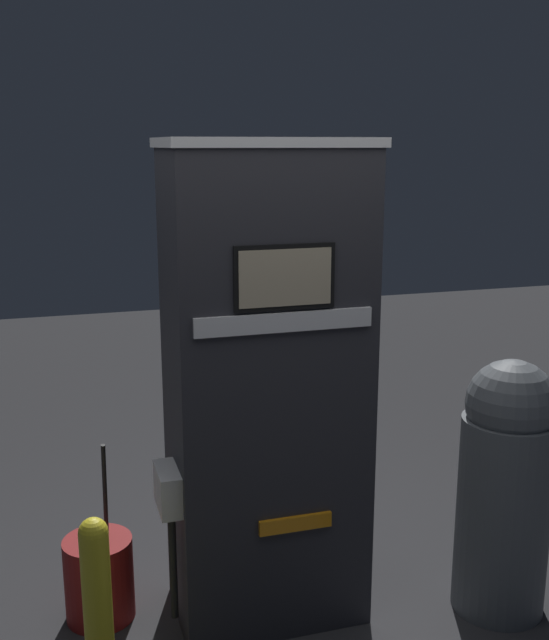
# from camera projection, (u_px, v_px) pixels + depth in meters

# --- Properties ---
(ground_plane) EXTENTS (14.00, 14.00, 0.00)m
(ground_plane) POSITION_uv_depth(u_px,v_px,m) (283.00, 640.00, 3.33)
(ground_plane) COLOR #2D2D30
(gas_pump) EXTENTS (0.95, 0.57, 2.18)m
(gas_pump) POSITION_uv_depth(u_px,v_px,m) (265.00, 389.00, 3.32)
(gas_pump) COLOR #28282D
(gas_pump) RESTS_ON ground_plane
(safety_bollard) EXTENTS (0.11, 0.11, 0.82)m
(safety_bollard) POSITION_uv_depth(u_px,v_px,m) (98.00, 613.00, 2.81)
(safety_bollard) COLOR yellow
(safety_bollard) RESTS_ON ground_plane
(trash_bin) EXTENTS (0.43, 0.43, 1.22)m
(trash_bin) POSITION_uv_depth(u_px,v_px,m) (505.00, 485.00, 3.44)
(trash_bin) COLOR #51565B
(trash_bin) RESTS_ON ground_plane
(squeegee_bucket) EXTENTS (0.32, 0.32, 0.87)m
(squeegee_bucket) POSITION_uv_depth(u_px,v_px,m) (99.00, 578.00, 3.45)
(squeegee_bucket) COLOR maroon
(squeegee_bucket) RESTS_ON ground_plane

